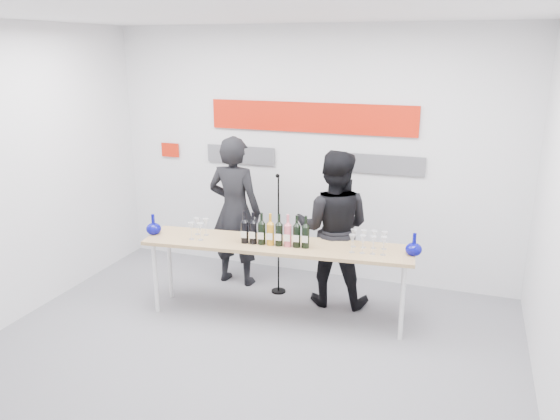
{
  "coord_description": "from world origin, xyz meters",
  "views": [
    {
      "loc": [
        1.8,
        -4.2,
        2.74
      ],
      "look_at": [
        0.03,
        0.81,
        1.15
      ],
      "focal_mm": 35.0,
      "sensor_mm": 36.0,
      "label": 1
    }
  ],
  "objects": [
    {
      "name": "mic_stand",
      "position": [
        -0.15,
        1.28,
        0.43
      ],
      "size": [
        0.17,
        0.17,
        1.42
      ],
      "rotation": [
        0.0,
        0.0,
        -0.11
      ],
      "color": "black",
      "rests_on": "ground"
    },
    {
      "name": "decanter_right",
      "position": [
        1.38,
        0.85,
        0.93
      ],
      "size": [
        0.16,
        0.16,
        0.21
      ],
      "primitive_type": null,
      "color": "#060678",
      "rests_on": "tasting_table"
    },
    {
      "name": "tasting_table",
      "position": [
        0.03,
        0.71,
        0.76
      ],
      "size": [
        2.79,
        0.84,
        0.82
      ],
      "rotation": [
        0.0,
        0.0,
        0.11
      ],
      "color": "tan",
      "rests_on": "ground"
    },
    {
      "name": "back_wall",
      "position": [
        0.0,
        2.0,
        1.5
      ],
      "size": [
        5.0,
        0.04,
        3.0
      ],
      "primitive_type": "cube",
      "color": "silver",
      "rests_on": "ground"
    },
    {
      "name": "signage",
      "position": [
        -0.06,
        1.97,
        1.81
      ],
      "size": [
        3.38,
        0.02,
        0.79
      ],
      "color": "red",
      "rests_on": "back_wall"
    },
    {
      "name": "glasses_right",
      "position": [
        0.95,
        0.81,
        0.92
      ],
      "size": [
        0.38,
        0.26,
        0.18
      ],
      "color": "silver",
      "rests_on": "tasting_table"
    },
    {
      "name": "presenter_right",
      "position": [
        0.48,
        1.26,
        0.86
      ],
      "size": [
        0.89,
        0.72,
        1.72
      ],
      "primitive_type": "imported",
      "rotation": [
        0.0,
        0.0,
        3.23
      ],
      "color": "black",
      "rests_on": "ground"
    },
    {
      "name": "presenter_left",
      "position": [
        -0.74,
        1.4,
        0.89
      ],
      "size": [
        0.67,
        0.46,
        1.78
      ],
      "primitive_type": "imported",
      "rotation": [
        0.0,
        0.0,
        3.09
      ],
      "color": "black",
      "rests_on": "ground"
    },
    {
      "name": "ground",
      "position": [
        0.0,
        0.0,
        0.0
      ],
      "size": [
        5.0,
        5.0,
        0.0
      ],
      "primitive_type": "plane",
      "color": "slate",
      "rests_on": "ground"
    },
    {
      "name": "decanter_left",
      "position": [
        -1.31,
        0.56,
        0.93
      ],
      "size": [
        0.16,
        0.16,
        0.21
      ],
      "primitive_type": null,
      "color": "#060678",
      "rests_on": "tasting_table"
    },
    {
      "name": "wine_bottles",
      "position": [
        0.03,
        0.65,
        0.99
      ],
      "size": [
        0.71,
        0.15,
        0.33
      ],
      "rotation": [
        0.0,
        0.0,
        0.11
      ],
      "color": "black",
      "rests_on": "tasting_table"
    },
    {
      "name": "glasses_left",
      "position": [
        -0.8,
        0.62,
        0.92
      ],
      "size": [
        0.18,
        0.23,
        0.18
      ],
      "color": "silver",
      "rests_on": "tasting_table"
    }
  ]
}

